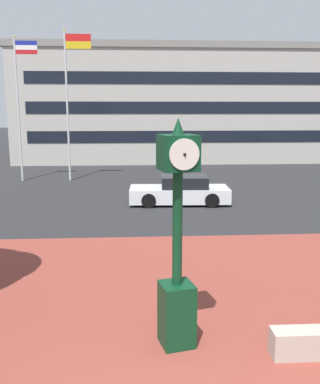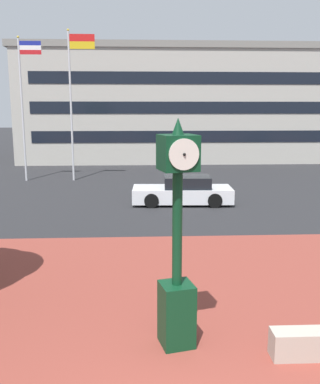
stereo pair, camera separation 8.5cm
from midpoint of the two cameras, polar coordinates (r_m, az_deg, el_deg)
The scene contains 6 objects.
plaza_brick_paving at distance 8.31m, azimuth 1.24°, elevation -19.82°, with size 44.00×13.66×0.01m, color brown.
street_clock at distance 7.62m, azimuth 1.99°, elevation -7.91°, with size 0.73×0.76×4.13m.
car_street_near at distance 19.54m, azimuth 2.62°, elevation 0.09°, with size 4.57×2.02×1.28m.
flagpole_primary at distance 26.85m, azimuth -18.35°, elevation 11.52°, with size 1.35×0.14×8.40m.
flagpole_secondary at distance 26.29m, azimuth -12.12°, elevation 12.59°, with size 1.57×0.14×8.81m.
civic_building at distance 39.14m, azimuth 3.12°, elevation 11.54°, with size 28.45×12.10×9.28m.
Camera 1 is at (-0.65, -4.28, 4.26)m, focal length 39.93 mm.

